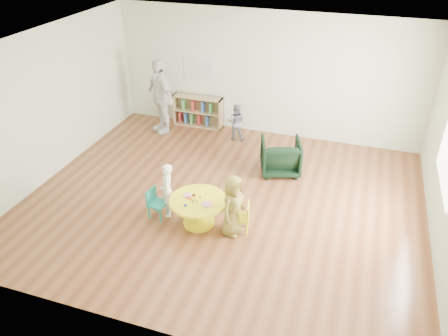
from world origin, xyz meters
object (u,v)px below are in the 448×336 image
at_px(activity_table, 198,207).
at_px(child_left, 167,190).
at_px(bookshelf, 198,111).
at_px(armchair, 281,156).
at_px(toddler, 236,122).
at_px(kid_chair_left, 156,202).
at_px(child_right, 232,206).
at_px(kid_chair_right, 243,216).
at_px(adult_caretaker, 160,96).

relative_size(activity_table, child_left, 0.99).
xyz_separation_m(activity_table, bookshelf, (-1.43, 3.64, 0.03)).
distance_m(armchair, toddler, 1.68).
relative_size(kid_chair_left, toddler, 0.62).
bearing_deg(child_left, child_right, 59.76).
bearing_deg(kid_chair_right, child_right, 111.66).
distance_m(kid_chair_left, bookshelf, 3.74).
height_order(activity_table, kid_chair_left, kid_chair_left).
xyz_separation_m(kid_chair_left, bookshelf, (-0.67, 3.68, 0.08)).
bearing_deg(kid_chair_left, bookshelf, -161.46).
bearing_deg(bookshelf, activity_table, -68.54).
height_order(toddler, adult_caretaker, adult_caretaker).
distance_m(kid_chair_right, bookshelf, 4.21).
relative_size(kid_chair_right, armchair, 0.69).
xyz_separation_m(bookshelf, toddler, (1.10, -0.44, 0.06)).
bearing_deg(kid_chair_left, armchair, 149.64).
bearing_deg(child_right, child_left, 94.58).
xyz_separation_m(kid_chair_right, bookshelf, (-2.18, 3.59, 0.08)).
relative_size(activity_table, kid_chair_left, 1.80).
height_order(bookshelf, child_right, child_right).
height_order(activity_table, bookshelf, bookshelf).
xyz_separation_m(kid_chair_left, armchair, (1.70, 2.13, 0.06)).
bearing_deg(armchair, kid_chair_left, 33.54).
height_order(activity_table, kid_chair_right, kid_chair_right).
bearing_deg(adult_caretaker, armchair, 17.70).
height_order(activity_table, toddler, toddler).
bearing_deg(kid_chair_left, child_right, 97.88).
xyz_separation_m(kid_chair_left, kid_chair_right, (1.52, 0.09, -0.00)).
height_order(child_right, adult_caretaker, adult_caretaker).
xyz_separation_m(child_right, toddler, (-0.93, 3.25, -0.11)).
distance_m(kid_chair_right, child_right, 0.31).
bearing_deg(adult_caretaker, kid_chair_left, -30.82).
xyz_separation_m(bookshelf, armchair, (2.37, -1.56, -0.02)).
xyz_separation_m(child_right, adult_caretaker, (-2.72, 3.13, 0.33)).
bearing_deg(toddler, activity_table, 91.36).
bearing_deg(adult_caretaker, kid_chair_right, -10.86).
distance_m(bookshelf, armchair, 2.83).
relative_size(bookshelf, adult_caretaker, 0.69).
bearing_deg(adult_caretaker, child_left, -27.34).
distance_m(kid_chair_left, armchair, 2.72).
relative_size(bookshelf, child_left, 1.23).
bearing_deg(armchair, toddler, -59.20).
height_order(kid_chair_left, adult_caretaker, adult_caretaker).
relative_size(kid_chair_right, child_left, 0.55).
height_order(activity_table, adult_caretaker, adult_caretaker).
distance_m(bookshelf, adult_caretaker, 1.02).
height_order(activity_table, child_left, child_left).
xyz_separation_m(armchair, child_right, (-0.33, -2.14, 0.18)).
bearing_deg(adult_caretaker, toddler, 39.51).
xyz_separation_m(activity_table, kid_chair_right, (0.75, 0.05, -0.05)).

